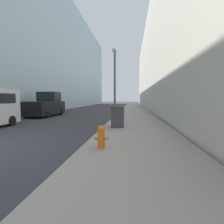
{
  "coord_description": "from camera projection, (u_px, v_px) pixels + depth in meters",
  "views": [
    {
      "loc": [
        5.76,
        -4.91,
        1.71
      ],
      "look_at": [
        3.19,
        16.94,
        0.04
      ],
      "focal_mm": 28.0,
      "sensor_mm": 36.0,
      "label": 1
    }
  ],
  "objects": [
    {
      "name": "sidewalk_right",
      "position": [
        134.0,
        111.0,
        22.78
      ],
      "size": [
        3.84,
        60.0,
        0.13
      ],
      "color": "gray",
      "rests_on": "ground"
    },
    {
      "name": "building_left_glass",
      "position": [
        41.0,
        55.0,
        31.96
      ],
      "size": [
        12.0,
        60.0,
        19.3
      ],
      "color": "#99B7C6",
      "rests_on": "ground"
    },
    {
      "name": "building_right_stone",
      "position": [
        182.0,
        63.0,
        29.2
      ],
      "size": [
        12.0,
        60.0,
        15.34
      ],
      "color": "beige",
      "rests_on": "ground"
    },
    {
      "name": "fire_hydrant",
      "position": [
        101.0,
        136.0,
        5.59
      ],
      "size": [
        0.47,
        0.36,
        0.75
      ],
      "color": "orange",
      "rests_on": "sidewalk_right"
    },
    {
      "name": "trash_bin",
      "position": [
        118.0,
        117.0,
        9.81
      ],
      "size": [
        0.71,
        0.69,
        1.15
      ],
      "color": "#3D3D42",
      "rests_on": "sidewalk_right"
    },
    {
      "name": "lamppost",
      "position": [
        115.0,
        78.0,
        12.99
      ],
      "size": [
        0.4,
        0.4,
        5.39
      ],
      "color": "#4C4C51",
      "rests_on": "sidewalk_right"
    },
    {
      "name": "pickup_truck",
      "position": [
        46.0,
        106.0,
        17.36
      ],
      "size": [
        2.17,
        5.03,
        2.41
      ],
      "color": "black",
      "rests_on": "ground"
    }
  ]
}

